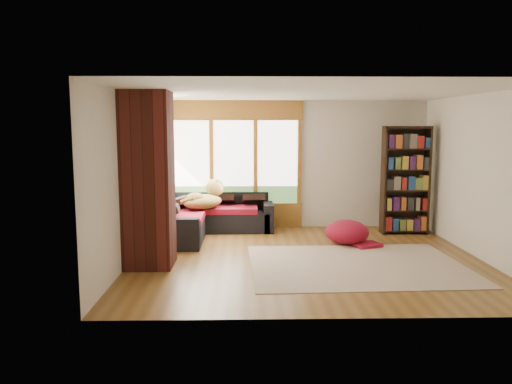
# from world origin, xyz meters

# --- Properties ---
(floor) EXTENTS (5.50, 5.50, 0.00)m
(floor) POSITION_xyz_m (0.00, 0.00, 0.00)
(floor) COLOR brown
(floor) RESTS_ON ground
(ceiling) EXTENTS (5.50, 5.50, 0.00)m
(ceiling) POSITION_xyz_m (0.00, 0.00, 2.60)
(ceiling) COLOR white
(wall_back) EXTENTS (5.50, 0.04, 2.60)m
(wall_back) POSITION_xyz_m (0.00, 2.50, 1.30)
(wall_back) COLOR silver
(wall_back) RESTS_ON ground
(wall_front) EXTENTS (5.50, 0.04, 2.60)m
(wall_front) POSITION_xyz_m (0.00, -2.50, 1.30)
(wall_front) COLOR silver
(wall_front) RESTS_ON ground
(wall_left) EXTENTS (0.04, 5.00, 2.60)m
(wall_left) POSITION_xyz_m (-2.75, 0.00, 1.30)
(wall_left) COLOR silver
(wall_left) RESTS_ON ground
(wall_right) EXTENTS (0.04, 5.00, 2.60)m
(wall_right) POSITION_xyz_m (2.75, 0.00, 1.30)
(wall_right) COLOR silver
(wall_right) RESTS_ON ground
(windows_back) EXTENTS (2.82, 0.10, 1.90)m
(windows_back) POSITION_xyz_m (-1.20, 2.47, 1.35)
(windows_back) COLOR #9B6927
(windows_back) RESTS_ON wall_back
(windows_left) EXTENTS (0.10, 2.62, 1.90)m
(windows_left) POSITION_xyz_m (-2.72, 1.20, 1.35)
(windows_left) COLOR #9B6927
(windows_left) RESTS_ON wall_left
(roller_blind) EXTENTS (0.03, 0.72, 0.90)m
(roller_blind) POSITION_xyz_m (-2.69, 2.03, 1.75)
(roller_blind) COLOR #5C784D
(roller_blind) RESTS_ON wall_left
(brick_chimney) EXTENTS (0.70, 0.70, 2.60)m
(brick_chimney) POSITION_xyz_m (-2.40, -0.35, 1.30)
(brick_chimney) COLOR #471914
(brick_chimney) RESTS_ON ground
(sectional_sofa) EXTENTS (2.20, 2.20, 0.80)m
(sectional_sofa) POSITION_xyz_m (-1.95, 1.70, 0.30)
(sectional_sofa) COLOR black
(sectional_sofa) RESTS_ON ground
(area_rug) EXTENTS (3.29, 2.56, 0.01)m
(area_rug) POSITION_xyz_m (0.72, -0.42, 0.01)
(area_rug) COLOR silver
(area_rug) RESTS_ON ground
(bookshelf) EXTENTS (0.89, 0.30, 2.09)m
(bookshelf) POSITION_xyz_m (2.14, 1.81, 1.04)
(bookshelf) COLOR black
(bookshelf) RESTS_ON ground
(pouf) EXTENTS (0.90, 0.90, 0.42)m
(pouf) POSITION_xyz_m (0.85, 0.97, 0.22)
(pouf) COLOR maroon
(pouf) RESTS_ON area_rug
(dog_tan) EXTENTS (0.98, 0.97, 0.49)m
(dog_tan) POSITION_xyz_m (-1.73, 1.85, 0.78)
(dog_tan) COLOR olive
(dog_tan) RESTS_ON sectional_sofa
(dog_brindle) EXTENTS (0.76, 0.93, 0.46)m
(dog_brindle) POSITION_xyz_m (-2.42, 1.17, 0.76)
(dog_brindle) COLOR #39291A
(dog_brindle) RESTS_ON sectional_sofa
(throw_pillows) EXTENTS (1.98, 1.68, 0.45)m
(throw_pillows) POSITION_xyz_m (-1.86, 1.75, 0.76)
(throw_pillows) COLOR black
(throw_pillows) RESTS_ON sectional_sofa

